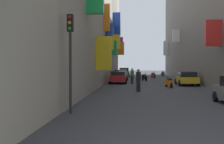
# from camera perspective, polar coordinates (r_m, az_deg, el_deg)

# --- Properties ---
(ground_plane) EXTENTS (140.00, 140.00, 0.00)m
(ground_plane) POSITION_cam_1_polar(r_m,az_deg,el_deg) (34.47, 7.21, -2.13)
(ground_plane) COLOR #38383D
(building_left_mid_a) EXTENTS (7.31, 17.08, 13.31)m
(building_left_mid_a) POSITION_cam_1_polar(r_m,az_deg,el_deg) (22.13, -12.41, 13.14)
(building_left_mid_a) COLOR #B2A899
(building_left_mid_a) RESTS_ON ground
(building_left_mid_b) EXTENTS (7.28, 13.44, 15.40)m
(building_left_mid_b) POSITION_cam_1_polar(r_m,az_deg,el_deg) (36.98, -5.55, 10.07)
(building_left_mid_b) COLOR #B2A899
(building_left_mid_b) RESTS_ON ground
(building_left_mid_c) EXTENTS (7.14, 13.52, 14.22)m
(building_left_mid_c) POSITION_cam_1_polar(r_m,az_deg,el_deg) (50.14, -2.93, 7.14)
(building_left_mid_c) COLOR gray
(building_left_mid_c) RESTS_ON ground
(building_left_far) EXTENTS (7.30, 8.07, 16.41)m
(building_left_far) POSITION_cam_1_polar(r_m,az_deg,el_deg) (60.93, -1.66, 7.16)
(building_left_far) COLOR #9E9384
(building_left_far) RESTS_ON ground
(building_right_mid_b) EXTENTS (7.25, 47.97, 17.86)m
(building_right_mid_b) POSITION_cam_1_polar(r_m,az_deg,el_deg) (42.09, 17.93, 10.65)
(building_right_mid_b) COLOR slate
(building_right_mid_b) RESTS_ON ground
(parked_car_green) EXTENTS (1.92, 3.90, 1.55)m
(parked_car_green) POSITION_cam_1_polar(r_m,az_deg,el_deg) (51.81, 2.36, -0.03)
(parked_car_green) COLOR #236638
(parked_car_green) RESTS_ON ground
(parked_car_red) EXTENTS (1.96, 4.15, 1.38)m
(parked_car_red) POSITION_cam_1_polar(r_m,az_deg,el_deg) (33.95, 1.23, -0.93)
(parked_car_red) COLOR #B21E1E
(parked_car_red) RESTS_ON ground
(parked_car_black) EXTENTS (1.95, 4.15, 1.40)m
(parked_car_black) POSITION_cam_1_polar(r_m,az_deg,el_deg) (40.60, 1.69, -0.52)
(parked_car_black) COLOR black
(parked_car_black) RESTS_ON ground
(parked_car_yellow) EXTENTS (2.00, 4.18, 1.40)m
(parked_car_yellow) POSITION_cam_1_polar(r_m,az_deg,el_deg) (31.57, 14.16, -1.15)
(parked_car_yellow) COLOR gold
(parked_car_yellow) RESTS_ON ground
(scooter_green) EXTENTS (0.75, 1.76, 1.13)m
(scooter_green) POSITION_cam_1_polar(r_m,az_deg,el_deg) (54.24, 9.76, -0.34)
(scooter_green) COLOR #287F3D
(scooter_green) RESTS_ON ground
(scooter_black) EXTENTS (0.70, 1.79, 1.13)m
(scooter_black) POSITION_cam_1_polar(r_m,az_deg,el_deg) (39.03, 6.25, -1.03)
(scooter_black) COLOR black
(scooter_black) RESTS_ON ground
(scooter_red) EXTENTS (0.66, 1.89, 1.13)m
(scooter_red) POSITION_cam_1_polar(r_m,az_deg,el_deg) (46.84, 7.96, -0.62)
(scooter_red) COLOR red
(scooter_red) RESTS_ON ground
(scooter_orange) EXTENTS (0.67, 1.96, 1.13)m
(scooter_orange) POSITION_cam_1_polar(r_m,az_deg,el_deg) (28.18, 10.88, -2.01)
(scooter_orange) COLOR orange
(scooter_orange) RESTS_ON ground
(pedestrian_crossing) EXTENTS (0.53, 0.53, 1.74)m
(pedestrian_crossing) POSITION_cam_1_polar(r_m,az_deg,el_deg) (32.95, 3.90, -0.77)
(pedestrian_crossing) COLOR #323232
(pedestrian_crossing) RESTS_ON ground
(pedestrian_near_left) EXTENTS (0.39, 0.39, 1.80)m
(pedestrian_near_left) POSITION_cam_1_polar(r_m,az_deg,el_deg) (23.52, 5.10, -1.60)
(pedestrian_near_left) COLOR black
(pedestrian_near_left) RESTS_ON ground
(traffic_light_near_corner) EXTENTS (0.26, 0.34, 4.35)m
(traffic_light_near_corner) POSITION_cam_1_polar(r_m,az_deg,el_deg) (13.13, -8.04, 4.91)
(traffic_light_near_corner) COLOR #2D2D2D
(traffic_light_near_corner) RESTS_ON ground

